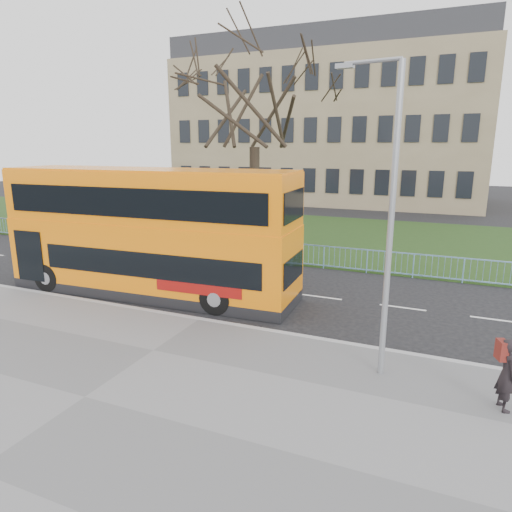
{
  "coord_description": "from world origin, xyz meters",
  "views": [
    {
      "loc": [
        7.21,
        -13.76,
        5.67
      ],
      "look_at": [
        0.92,
        1.0,
        1.76
      ],
      "focal_mm": 32.0,
      "sensor_mm": 36.0,
      "label": 1
    }
  ],
  "objects": [
    {
      "name": "grass_verge",
      "position": [
        0.0,
        14.3,
        0.04
      ],
      "size": [
        80.0,
        15.4,
        0.08
      ],
      "primitive_type": "cube",
      "color": "#1E3914",
      "rests_on": "ground"
    },
    {
      "name": "pavement",
      "position": [
        0.0,
        -6.75,
        0.06
      ],
      "size": [
        80.0,
        10.5,
        0.12
      ],
      "primitive_type": "cube",
      "color": "slate",
      "rests_on": "ground"
    },
    {
      "name": "yellow_bus",
      "position": [
        -3.21,
        0.35,
        2.55
      ],
      "size": [
        11.47,
        3.22,
        4.76
      ],
      "rotation": [
        0.0,
        0.0,
        0.05
      ],
      "color": "orange",
      "rests_on": "ground"
    },
    {
      "name": "civic_building",
      "position": [
        -5.0,
        35.0,
        7.0
      ],
      "size": [
        30.0,
        15.0,
        14.0
      ],
      "primitive_type": "cube",
      "color": "#7E6D50",
      "rests_on": "ground"
    },
    {
      "name": "ground",
      "position": [
        0.0,
        0.0,
        0.0
      ],
      "size": [
        120.0,
        120.0,
        0.0
      ],
      "primitive_type": "plane",
      "color": "black",
      "rests_on": "ground"
    },
    {
      "name": "bare_tree",
      "position": [
        -3.0,
        10.0,
        6.62
      ],
      "size": [
        9.16,
        9.16,
        13.08
      ],
      "primitive_type": null,
      "color": "black",
      "rests_on": "grass_verge"
    },
    {
      "name": "pedestrian",
      "position": [
        8.66,
        -3.57,
        0.93
      ],
      "size": [
        0.56,
        0.68,
        1.61
      ],
      "primitive_type": "imported",
      "rotation": [
        0.0,
        0.0,
        1.92
      ],
      "color": "black",
      "rests_on": "pavement"
    },
    {
      "name": "guard_railing",
      "position": [
        0.0,
        6.6,
        0.55
      ],
      "size": [
        40.0,
        0.12,
        1.1
      ],
      "primitive_type": null,
      "color": "#7BAFDB",
      "rests_on": "ground"
    },
    {
      "name": "street_lamp",
      "position": [
        5.91,
        -2.95,
        4.17
      ],
      "size": [
        1.56,
        0.36,
        7.39
      ],
      "rotation": [
        0.0,
        0.0,
        -0.14
      ],
      "color": "gray",
      "rests_on": "pavement"
    },
    {
      "name": "kerb",
      "position": [
        0.0,
        -1.55,
        0.07
      ],
      "size": [
        80.0,
        0.2,
        0.14
      ],
      "primitive_type": "cube",
      "color": "#9B9B9E",
      "rests_on": "ground"
    }
  ]
}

